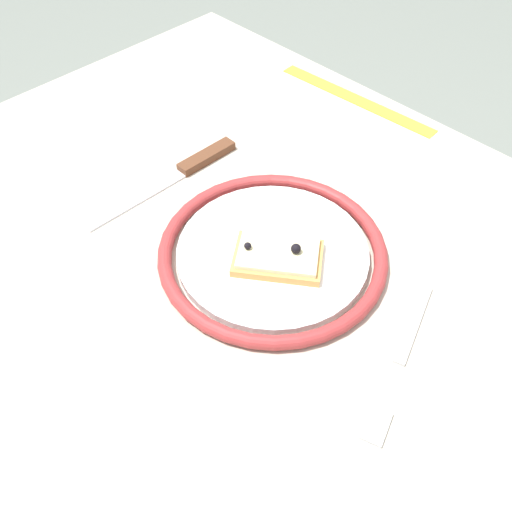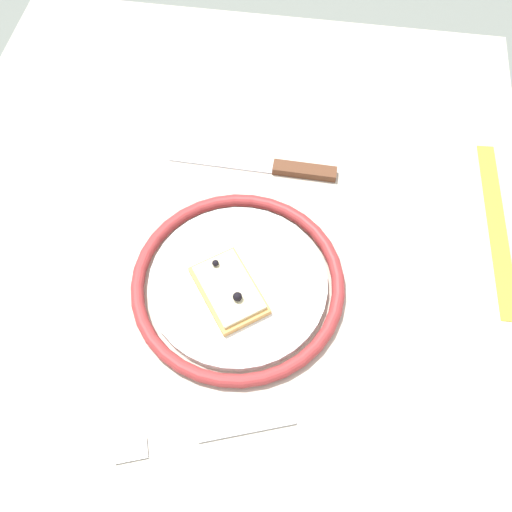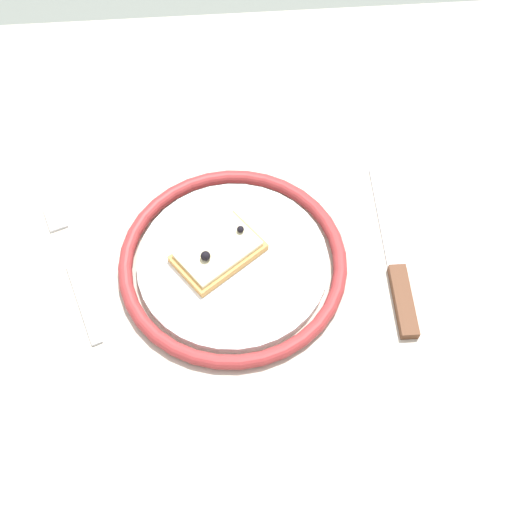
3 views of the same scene
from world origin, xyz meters
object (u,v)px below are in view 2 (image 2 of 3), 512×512
fork (204,436)px  measuring_tape (497,226)px  knife (282,168)px  plate (238,283)px  pizza_slice_near (229,290)px  dining_table (215,300)px

fork → measuring_tape: fork is taller
knife → measuring_tape: bearing=-100.0°
fork → plate: bearing=-2.4°
pizza_slice_near → measuring_tape: (0.15, -0.34, -0.02)m
plate → measuring_tape: 0.36m
plate → knife: plate is taller
dining_table → knife: (0.17, -0.07, 0.10)m
pizza_slice_near → fork: (-0.17, -0.00, -0.02)m
plate → pizza_slice_near: (-0.02, 0.01, 0.01)m
dining_table → pizza_slice_near: (-0.04, -0.03, 0.12)m
dining_table → measuring_tape: 0.40m
dining_table → fork: fork is taller
pizza_slice_near → fork: size_ratio=0.61×
plate → fork: (-0.19, 0.01, -0.01)m
pizza_slice_near → dining_table: bearing=41.0°
plate → dining_table: bearing=62.8°
dining_table → plate: bearing=-117.2°
pizza_slice_near → knife: pizza_slice_near is taller
plate → pizza_slice_near: bearing=153.3°
measuring_tape → knife: bearing=76.8°
knife → fork: size_ratio=1.23×
dining_table → plate: plate is taller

